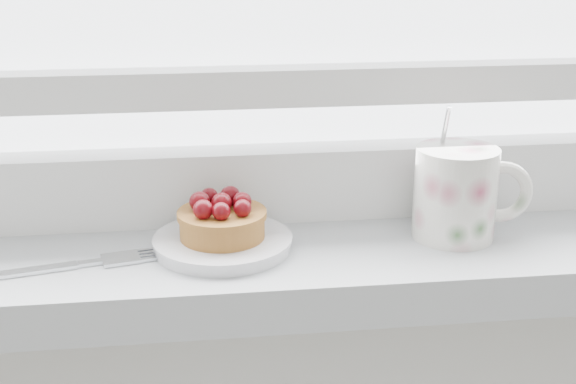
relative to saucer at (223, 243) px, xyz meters
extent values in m
cube|color=silver|center=(0.07, 0.01, -0.03)|extent=(1.60, 0.20, 0.04)
cube|color=white|center=(0.07, 0.08, 0.03)|extent=(1.30, 0.05, 0.07)
cube|color=white|center=(0.07, 0.08, 0.12)|extent=(1.30, 0.04, 0.04)
cylinder|color=silver|center=(0.00, 0.00, 0.00)|extent=(0.12, 0.12, 0.01)
cylinder|color=brown|center=(0.00, 0.00, 0.02)|extent=(0.08, 0.08, 0.02)
cylinder|color=brown|center=(0.00, 0.00, 0.03)|extent=(0.08, 0.08, 0.01)
sphere|color=#3F0004|center=(0.00, 0.00, 0.04)|extent=(0.02, 0.02, 0.02)
sphere|color=#3F0004|center=(0.02, 0.00, 0.04)|extent=(0.02, 0.02, 0.02)
sphere|color=#3F0004|center=(0.01, 0.02, 0.04)|extent=(0.02, 0.02, 0.02)
sphere|color=#3F0004|center=(-0.01, 0.02, 0.04)|extent=(0.02, 0.02, 0.02)
sphere|color=#3F0004|center=(-0.02, 0.01, 0.04)|extent=(0.02, 0.02, 0.02)
sphere|color=#3F0004|center=(-0.02, -0.01, 0.04)|extent=(0.02, 0.02, 0.02)
sphere|color=#3F0004|center=(0.00, -0.02, 0.04)|extent=(0.02, 0.02, 0.02)
sphere|color=#3F0004|center=(0.02, -0.01, 0.04)|extent=(0.02, 0.02, 0.02)
cylinder|color=white|center=(0.21, 0.00, 0.04)|extent=(0.09, 0.09, 0.08)
cylinder|color=black|center=(0.21, 0.00, 0.08)|extent=(0.07, 0.07, 0.01)
torus|color=white|center=(0.25, 0.00, 0.04)|extent=(0.06, 0.02, 0.06)
cylinder|color=silver|center=(0.20, 0.02, 0.09)|extent=(0.00, 0.02, 0.05)
cube|color=silver|center=(-0.18, -0.03, 0.00)|extent=(0.11, 0.04, 0.00)
cube|color=silver|center=(-0.11, -0.02, 0.00)|extent=(0.02, 0.01, 0.00)
cube|color=silver|center=(-0.09, -0.01, 0.00)|extent=(0.04, 0.03, 0.00)
cube|color=silver|center=(-0.06, -0.02, 0.00)|extent=(0.04, 0.01, 0.00)
cube|color=silver|center=(-0.06, -0.01, 0.00)|extent=(0.04, 0.01, 0.00)
cube|color=silver|center=(-0.06, 0.00, 0.00)|extent=(0.04, 0.01, 0.00)
cube|color=silver|center=(-0.06, 0.00, 0.00)|extent=(0.04, 0.01, 0.00)
camera|label=1|loc=(-0.03, -0.66, 0.28)|focal=50.00mm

